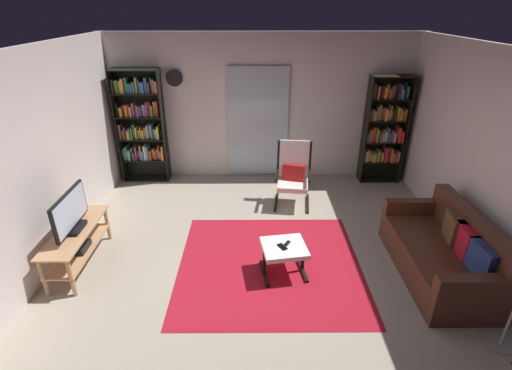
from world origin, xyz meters
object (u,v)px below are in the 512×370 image
at_px(tv_stand, 77,242).
at_px(tv_remote, 286,244).
at_px(television, 70,214).
at_px(bookshelf_near_tv, 141,124).
at_px(leather_sofa, 444,253).
at_px(bookshelf_near_sofa, 384,128).
at_px(cell_phone, 282,247).
at_px(lounge_armchair, 293,172).
at_px(wall_clock, 174,78).
at_px(ottoman, 284,251).

bearing_deg(tv_stand, tv_remote, -3.57).
height_order(television, tv_remote, television).
distance_m(bookshelf_near_tv, tv_remote, 3.73).
xyz_separation_m(bookshelf_near_tv, leather_sofa, (4.31, -2.82, -0.77)).
relative_size(bookshelf_near_sofa, cell_phone, 13.80).
distance_m(tv_stand, cell_phone, 2.55).
bearing_deg(cell_phone, lounge_armchair, 50.85).
bearing_deg(bookshelf_near_tv, lounge_armchair, -19.09).
height_order(bookshelf_near_sofa, wall_clock, wall_clock).
bearing_deg(bookshelf_near_sofa, wall_clock, 176.94).
relative_size(television, wall_clock, 2.78).
relative_size(ottoman, wall_clock, 2.03).
height_order(leather_sofa, tv_remote, leather_sofa).
bearing_deg(ottoman, lounge_armchair, 81.38).
bearing_deg(lounge_armchair, tv_stand, -149.41).
relative_size(television, tv_remote, 5.60).
bearing_deg(bookshelf_near_sofa, cell_phone, -126.03).
xyz_separation_m(leather_sofa, lounge_armchair, (-1.64, 1.90, 0.23)).
relative_size(tv_stand, bookshelf_near_sofa, 0.64).
height_order(bookshelf_near_sofa, lounge_armchair, bookshelf_near_sofa).
bearing_deg(bookshelf_near_sofa, tv_remote, -125.77).
bearing_deg(television, bookshelf_near_sofa, 29.17).
height_order(tv_stand, wall_clock, wall_clock).
bearing_deg(ottoman, bookshelf_near_sofa, 54.07).
height_order(television, lounge_armchair, lounge_armchair).
bearing_deg(television, leather_sofa, -2.83).
height_order(tv_stand, lounge_armchair, lounge_armchair).
bearing_deg(bookshelf_near_sofa, bookshelf_near_tv, 179.05).
distance_m(ottoman, wall_clock, 3.72).
xyz_separation_m(bookshelf_near_sofa, wall_clock, (-3.71, 0.20, 0.84)).
distance_m(ottoman, cell_phone, 0.08).
relative_size(tv_stand, ottoman, 2.12).
distance_m(bookshelf_near_sofa, leather_sofa, 2.84).
bearing_deg(cell_phone, tv_remote, 11.74).
bearing_deg(wall_clock, cell_phone, -59.83).
height_order(leather_sofa, ottoman, leather_sofa).
distance_m(television, lounge_armchair, 3.31).
bearing_deg(cell_phone, ottoman, 14.17).
bearing_deg(tv_stand, cell_phone, -4.71).
relative_size(tv_stand, tv_remote, 8.65).
distance_m(tv_stand, wall_clock, 3.23).
relative_size(television, bookshelf_near_tv, 0.40).
relative_size(tv_stand, wall_clock, 4.30).
relative_size(bookshelf_near_tv, ottoman, 3.45).
bearing_deg(cell_phone, wall_clock, 90.30).
relative_size(television, bookshelf_near_sofa, 0.42).
xyz_separation_m(tv_remote, cell_phone, (-0.05, -0.05, -0.00)).
height_order(cell_phone, wall_clock, wall_clock).
xyz_separation_m(lounge_armchair, ottoman, (-0.28, -1.87, -0.20)).
bearing_deg(tv_remote, television, -151.26).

